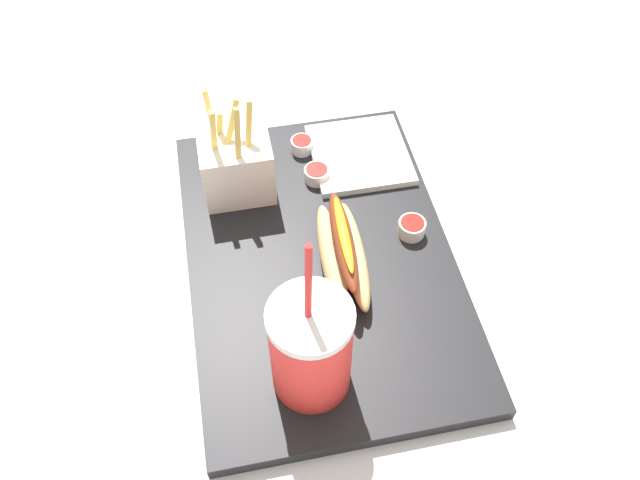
# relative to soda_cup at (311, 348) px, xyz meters

# --- Properties ---
(ground_plane) EXTENTS (2.40, 2.40, 0.02)m
(ground_plane) POSITION_rel_soda_cup_xyz_m (0.16, -0.04, -0.10)
(ground_plane) COLOR silver
(food_tray) EXTENTS (0.49, 0.33, 0.02)m
(food_tray) POSITION_rel_soda_cup_xyz_m (0.16, -0.04, -0.08)
(food_tray) COLOR black
(food_tray) RESTS_ON ground_plane
(soda_cup) EXTENTS (0.09, 0.09, 0.22)m
(soda_cup) POSITION_rel_soda_cup_xyz_m (0.00, 0.00, 0.00)
(soda_cup) COLOR red
(soda_cup) RESTS_ON food_tray
(fries_basket) EXTENTS (0.10, 0.09, 0.15)m
(fries_basket) POSITION_rel_soda_cup_xyz_m (0.30, 0.04, -0.02)
(fries_basket) COLOR white
(fries_basket) RESTS_ON food_tray
(hot_dog_1) EXTENTS (0.17, 0.06, 0.07)m
(hot_dog_1) POSITION_rel_soda_cup_xyz_m (0.14, -0.07, -0.04)
(hot_dog_1) COLOR #DBB775
(hot_dog_1) RESTS_ON food_tray
(ketchup_cup_1) EXTENTS (0.03, 0.03, 0.02)m
(ketchup_cup_1) POSITION_rel_soda_cup_xyz_m (0.17, -0.16, -0.06)
(ketchup_cup_1) COLOR white
(ketchup_cup_1) RESTS_ON food_tray
(ketchup_cup_2) EXTENTS (0.03, 0.03, 0.02)m
(ketchup_cup_2) POSITION_rel_soda_cup_xyz_m (0.29, -0.06, -0.06)
(ketchup_cup_2) COLOR white
(ketchup_cup_2) RESTS_ON food_tray
(ketchup_cup_3) EXTENTS (0.03, 0.03, 0.02)m
(ketchup_cup_3) POSITION_rel_soda_cup_xyz_m (0.35, -0.05, -0.06)
(ketchup_cup_3) COLOR white
(ketchup_cup_3) RESTS_ON food_tray
(napkin_stack) EXTENTS (0.14, 0.13, 0.01)m
(napkin_stack) POSITION_rel_soda_cup_xyz_m (0.32, -0.13, -0.06)
(napkin_stack) COLOR white
(napkin_stack) RESTS_ON food_tray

